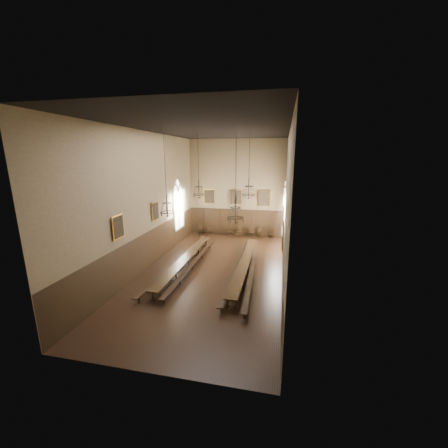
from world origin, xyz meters
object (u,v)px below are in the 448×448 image
(table_left, at_px, (186,263))
(chair_4, at_px, (239,233))
(chair_7, at_px, (271,236))
(chair_1, at_px, (210,232))
(bench_right_outer, at_px, (252,272))
(chair_3, at_px, (230,233))
(table_right, at_px, (245,267))
(chandelier_back_right, at_px, (249,191))
(bench_right_inner, at_px, (236,268))
(chair_6, at_px, (260,235))
(bench_left_inner, at_px, (192,266))
(chair_5, at_px, (251,234))
(bench_left_outer, at_px, (178,264))
(chair_0, at_px, (200,231))
(chandelier_front_right, at_px, (235,212))
(chandelier_back_left, at_px, (199,191))
(chandelier_front_left, at_px, (167,206))

(table_left, height_order, chair_4, chair_4)
(chair_7, bearing_deg, chair_1, 168.09)
(bench_right_outer, height_order, chair_3, chair_3)
(table_right, distance_m, chandelier_back_right, 5.36)
(table_left, height_order, bench_right_inner, table_left)
(table_right, xyz_separation_m, bench_right_inner, (-0.58, -0.04, -0.08))
(chair_6, bearing_deg, bench_right_inner, -112.17)
(table_left, xyz_separation_m, chair_3, (1.49, 8.33, -0.08))
(bench_left_inner, height_order, chair_5, chair_5)
(bench_right_inner, relative_size, chair_6, 10.88)
(bench_left_outer, bearing_deg, chair_0, 96.74)
(chair_1, bearing_deg, chandelier_front_right, -82.53)
(chair_1, relative_size, chair_4, 0.91)
(table_left, bearing_deg, chair_6, 62.60)
(table_left, height_order, chandelier_back_left, chandelier_back_left)
(bench_right_inner, height_order, chandelier_front_right, chandelier_front_right)
(chandelier_back_right, bearing_deg, chair_6, 85.20)
(bench_left_outer, height_order, chair_1, chair_1)
(chandelier_back_left, distance_m, chandelier_back_right, 3.63)
(chair_4, relative_size, chandelier_front_right, 0.20)
(chair_6, height_order, chandelier_back_left, chandelier_back_left)
(table_right, distance_m, bench_left_inner, 3.51)
(bench_left_outer, relative_size, chair_4, 10.99)
(bench_left_outer, distance_m, chair_0, 8.50)
(bench_left_inner, height_order, bench_right_inner, bench_right_inner)
(chair_3, bearing_deg, bench_right_inner, -81.06)
(bench_left_outer, distance_m, chair_5, 9.35)
(chandelier_back_left, bearing_deg, table_left, -95.33)
(chair_3, bearing_deg, chandelier_back_right, -71.45)
(chair_6, height_order, chandelier_front_left, chandelier_front_left)
(chandelier_front_left, bearing_deg, chair_4, 76.92)
(chandelier_back_right, bearing_deg, chair_1, 127.43)
(chandelier_front_right, bearing_deg, bench_right_outer, 71.89)
(chair_0, xyz_separation_m, chandelier_front_left, (1.41, -10.72, 4.38))
(bench_left_inner, xyz_separation_m, chair_6, (3.82, 8.55, 0.01))
(chandelier_front_right, bearing_deg, chandelier_back_left, 124.88)
(table_right, xyz_separation_m, chair_0, (-5.56, 8.35, -0.08))
(table_right, bearing_deg, chandelier_back_left, 146.23)
(chair_0, distance_m, chandelier_front_left, 11.66)
(bench_right_inner, height_order, chair_4, chair_4)
(bench_right_outer, bearing_deg, chandelier_front_right, -108.11)
(chair_1, bearing_deg, chair_5, -15.05)
(table_right, relative_size, bench_right_outer, 0.96)
(table_right, height_order, chair_6, chair_6)
(table_right, distance_m, bench_right_inner, 0.59)
(chair_4, height_order, chandelier_back_left, chandelier_back_left)
(chair_6, bearing_deg, bench_left_inner, -130.07)
(chair_0, bearing_deg, chair_6, -19.80)
(bench_left_inner, height_order, bench_right_outer, bench_right_outer)
(table_right, relative_size, chair_4, 10.31)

